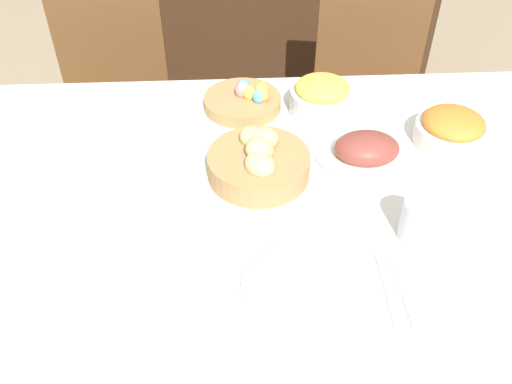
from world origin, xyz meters
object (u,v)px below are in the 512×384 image
(bread_basket, at_px, (259,161))
(dinner_plate, at_px, (307,291))
(egg_basket, at_px, (244,100))
(spoon, at_px, (402,288))
(butter_dish, at_px, (174,229))
(fork, at_px, (227,295))
(pineapple_bowl, at_px, (322,97))
(drinking_cup, at_px, (419,220))
(chair_far_right, at_px, (368,101))
(ham_platter, at_px, (366,150))
(carrot_bowl, at_px, (452,129))
(sideboard, at_px, (291,17))
(chair_far_left, at_px, (111,108))
(knife, at_px, (387,289))

(bread_basket, bearing_deg, dinner_plate, -78.61)
(bread_basket, distance_m, egg_basket, 0.30)
(spoon, height_order, butter_dish, butter_dish)
(dinner_plate, relative_size, fork, 1.48)
(pineapple_bowl, relative_size, spoon, 1.00)
(pineapple_bowl, distance_m, drinking_cup, 0.51)
(dinner_plate, xyz_separation_m, butter_dish, (-0.27, 0.17, 0.01))
(chair_far_right, xyz_separation_m, pineapple_bowl, (-0.29, -0.51, 0.34))
(pineapple_bowl, bearing_deg, bread_basket, -125.39)
(bread_basket, distance_m, ham_platter, 0.28)
(carrot_bowl, bearing_deg, sideboard, 100.07)
(dinner_plate, xyz_separation_m, spoon, (0.19, 0.00, -0.00))
(bread_basket, distance_m, drinking_cup, 0.40)
(sideboard, bearing_deg, ham_platter, -89.03)
(chair_far_right, xyz_separation_m, carrot_bowl, (0.03, -0.67, 0.33))
(spoon, bearing_deg, butter_dish, 158.31)
(egg_basket, bearing_deg, butter_dish, -108.84)
(bread_basket, bearing_deg, chair_far_left, 123.99)
(egg_basket, relative_size, dinner_plate, 0.84)
(spoon, bearing_deg, dinner_plate, 179.05)
(knife, bearing_deg, egg_basket, 111.70)
(butter_dish, bearing_deg, carrot_bowl, 23.27)
(ham_platter, height_order, butter_dish, ham_platter)
(drinking_cup, bearing_deg, carrot_bowl, 61.32)
(dinner_plate, bearing_deg, fork, 180.00)
(carrot_bowl, bearing_deg, pineapple_bowl, 152.62)
(knife, relative_size, drinking_cup, 1.88)
(drinking_cup, distance_m, butter_dish, 0.52)
(chair_far_left, bearing_deg, ham_platter, -38.01)
(chair_far_right, height_order, ham_platter, chair_far_right)
(sideboard, bearing_deg, fork, -99.72)
(fork, bearing_deg, bread_basket, 78.46)
(carrot_bowl, xyz_separation_m, butter_dish, (-0.70, -0.30, -0.03))
(dinner_plate, height_order, knife, dinner_plate)
(dinner_plate, distance_m, drinking_cup, 0.29)
(chair_far_left, xyz_separation_m, sideboard, (0.77, 0.78, 0.00))
(bread_basket, xyz_separation_m, ham_platter, (0.27, 0.05, -0.02))
(sideboard, xyz_separation_m, fork, (-0.33, -1.93, 0.29))
(fork, bearing_deg, chair_far_left, 112.06)
(carrot_bowl, xyz_separation_m, fork, (-0.59, -0.47, -0.04))
(sideboard, height_order, fork, sideboard)
(pineapple_bowl, bearing_deg, sideboard, 87.43)
(carrot_bowl, xyz_separation_m, drinking_cup, (-0.18, -0.33, 0.01))
(chair_far_right, bearing_deg, egg_basket, -131.79)
(egg_basket, bearing_deg, fork, -94.92)
(carrot_bowl, relative_size, spoon, 1.06)
(chair_far_left, relative_size, spoon, 4.90)
(ham_platter, bearing_deg, bread_basket, -169.71)
(pineapple_bowl, relative_size, knife, 1.00)
(knife, xyz_separation_m, butter_dish, (-0.43, 0.17, 0.01))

